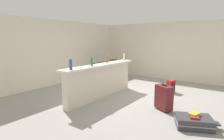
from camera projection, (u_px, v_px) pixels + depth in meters
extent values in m
cube|color=gray|center=(128.00, 95.00, 5.99)|extent=(13.00, 13.00, 0.05)
cube|color=silver|center=(65.00, 52.00, 7.56)|extent=(6.60, 0.10, 2.50)
cube|color=silver|center=(158.00, 51.00, 8.38)|extent=(0.10, 6.00, 2.50)
cube|color=silver|center=(101.00, 82.00, 5.59)|extent=(2.80, 0.20, 0.97)
cube|color=white|center=(101.00, 65.00, 5.51)|extent=(2.96, 0.40, 0.05)
cylinder|color=#284C89|center=(71.00, 65.00, 4.49)|extent=(0.07, 0.07, 0.25)
cylinder|color=#2D6B38|center=(92.00, 62.00, 5.14)|extent=(0.06, 0.06, 0.24)
cylinder|color=#9E661E|center=(107.00, 59.00, 5.82)|extent=(0.06, 0.06, 0.23)
cylinder|color=silver|center=(124.00, 57.00, 6.44)|extent=(0.07, 0.07, 0.26)
cube|color=#332319|center=(107.00, 63.00, 8.18)|extent=(1.10, 0.80, 0.04)
cylinder|color=#332319|center=(106.00, 74.00, 7.66)|extent=(0.06, 0.06, 0.70)
cylinder|color=#332319|center=(119.00, 71.00, 8.44)|extent=(0.06, 0.06, 0.70)
cylinder|color=#332319|center=(94.00, 72.00, 8.05)|extent=(0.06, 0.06, 0.70)
cylinder|color=#332319|center=(108.00, 69.00, 8.83)|extent=(0.06, 0.06, 0.70)
cube|color=#4C331E|center=(117.00, 71.00, 7.82)|extent=(0.44, 0.44, 0.04)
cube|color=#4C331E|center=(114.00, 65.00, 7.90)|extent=(0.40, 0.08, 0.48)
cylinder|color=#4C331E|center=(117.00, 77.00, 7.63)|extent=(0.04, 0.04, 0.41)
cylinder|color=#4C331E|center=(122.00, 76.00, 7.86)|extent=(0.04, 0.04, 0.41)
cylinder|color=#4C331E|center=(112.00, 76.00, 7.85)|extent=(0.04, 0.04, 0.41)
cylinder|color=#4C331E|center=(117.00, 75.00, 8.08)|extent=(0.04, 0.04, 0.41)
cube|color=#38383D|center=(194.00, 122.00, 3.72)|extent=(0.73, 0.82, 0.22)
cube|color=gray|center=(194.00, 122.00, 3.72)|extent=(0.74, 0.84, 0.02)
cube|color=#2D2D33|center=(216.00, 124.00, 3.64)|extent=(0.22, 0.20, 0.02)
cube|color=maroon|center=(164.00, 97.00, 4.59)|extent=(0.43, 0.50, 0.60)
cylinder|color=black|center=(168.00, 111.00, 4.47)|extent=(0.06, 0.07, 0.06)
cylinder|color=black|center=(158.00, 106.00, 4.81)|extent=(0.06, 0.07, 0.06)
cube|color=#232328|center=(164.00, 85.00, 4.54)|extent=(0.10, 0.14, 0.04)
cube|color=red|center=(171.00, 86.00, 6.16)|extent=(0.31, 0.23, 0.42)
cube|color=maroon|center=(168.00, 88.00, 6.25)|extent=(0.23, 0.10, 0.19)
cube|color=black|center=(174.00, 87.00, 6.14)|extent=(0.04, 0.03, 0.36)
cube|color=black|center=(172.00, 88.00, 6.04)|extent=(0.04, 0.03, 0.36)
cube|color=#AD2D2D|center=(194.00, 117.00, 3.67)|extent=(0.26, 0.22, 0.04)
cube|color=gold|center=(194.00, 113.00, 3.74)|extent=(0.26, 0.22, 0.03)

